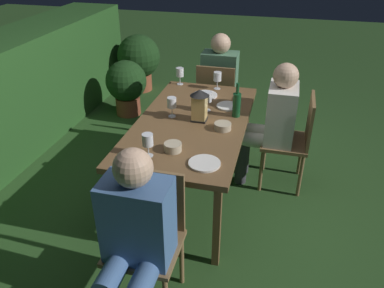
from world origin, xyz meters
name	(u,v)px	position (x,y,z in m)	size (l,w,h in m)	color
ground_plane	(192,193)	(0.00, 0.00, 0.00)	(16.00, 16.00, 0.00)	#26471E
dining_table	(192,127)	(0.00, 0.00, 0.67)	(1.67, 0.87, 0.73)	brown
chair_head_far	(217,98)	(1.08, 0.00, 0.49)	(0.40, 0.42, 0.87)	brown
person_in_green	(220,79)	(1.28, 0.00, 0.64)	(0.48, 0.38, 1.15)	#4C7A5B
chair_head_near	(148,233)	(-1.08, 0.00, 0.49)	(0.40, 0.42, 0.87)	brown
person_in_blue	(134,237)	(-1.28, 0.00, 0.64)	(0.48, 0.38, 1.15)	#426699
chair_side_left_b	(293,137)	(0.38, -0.83, 0.49)	(0.42, 0.40, 0.87)	brown
person_in_cream	(273,120)	(0.38, -0.63, 0.64)	(0.38, 0.47, 1.15)	white
lantern_centerpiece	(200,103)	(0.03, -0.06, 0.88)	(0.15, 0.15, 0.27)	black
green_bottle_on_table	(237,104)	(0.17, -0.33, 0.84)	(0.07, 0.07, 0.29)	#144723
wine_glass_a	(148,141)	(-0.60, 0.16, 0.85)	(0.08, 0.08, 0.17)	silver
wine_glass_b	(217,77)	(0.74, -0.06, 0.85)	(0.08, 0.08, 0.17)	silver
wine_glass_c	(180,73)	(0.77, 0.32, 0.85)	(0.08, 0.08, 0.17)	silver
wine_glass_d	(207,98)	(0.23, -0.08, 0.85)	(0.08, 0.08, 0.17)	silver
wine_glass_e	(172,103)	(0.04, 0.18, 0.85)	(0.08, 0.08, 0.17)	silver
plate_a	(205,95)	(0.54, 0.01, 0.74)	(0.23, 0.23, 0.01)	white
plate_b	(228,106)	(0.34, -0.24, 0.74)	(0.20, 0.20, 0.01)	white
plate_c	(204,163)	(-0.61, -0.24, 0.74)	(0.22, 0.22, 0.01)	white
bowl_olives	(223,126)	(-0.09, -0.27, 0.76)	(0.13, 0.13, 0.05)	#BCAD8E
bowl_bread	(173,147)	(-0.50, 0.01, 0.76)	(0.13, 0.13, 0.06)	#BCAD8E
potted_plant_by_hedge	(126,85)	(1.44, 1.21, 0.40)	(0.51, 0.51, 0.70)	brown
potted_plant_corner	(139,59)	(2.27, 1.36, 0.46)	(0.61, 0.61, 0.80)	brown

